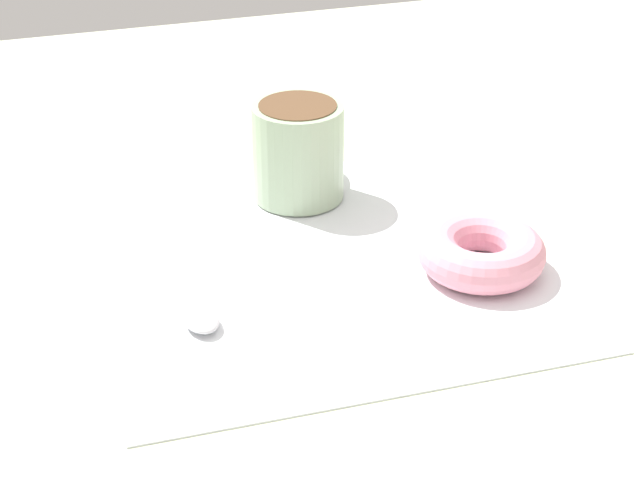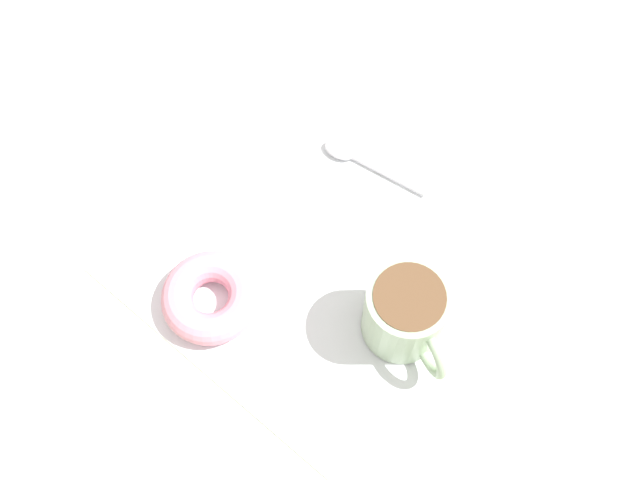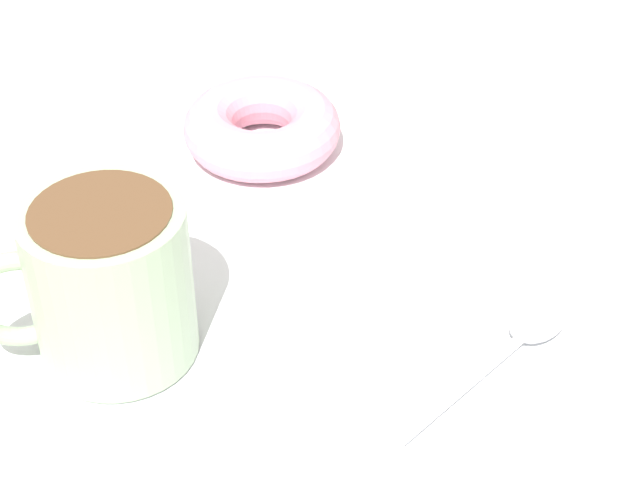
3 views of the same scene
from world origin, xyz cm
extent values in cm
cube|color=beige|center=(0.00, 0.00, -1.00)|extent=(120.00, 120.00, 2.00)
cube|color=white|center=(1.10, -1.60, 0.15)|extent=(34.46, 34.46, 0.30)
cylinder|color=#9EB793|center=(-10.21, -0.28, 4.41)|extent=(7.68, 7.68, 8.22)
cylinder|color=brown|center=(-10.21, -0.28, 8.32)|extent=(6.48, 6.48, 0.60)
torus|color=#9EB793|center=(-14.06, 1.63, 4.41)|extent=(5.33, 3.24, 5.50)
torus|color=pink|center=(5.65, 9.66, 1.86)|extent=(9.63, 9.63, 3.11)
ellipsoid|color=silver|center=(6.69, -12.00, 0.75)|extent=(3.87, 2.83, 0.90)
cylinder|color=silver|center=(1.01, -12.71, 0.58)|extent=(9.54, 1.73, 0.56)
camera|label=1|loc=(68.04, -22.43, 42.11)|focal=60.00mm
camera|label=2|loc=(-17.60, 21.70, 66.81)|focal=40.00mm
camera|label=3|loc=(-26.40, -35.54, 37.18)|focal=60.00mm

